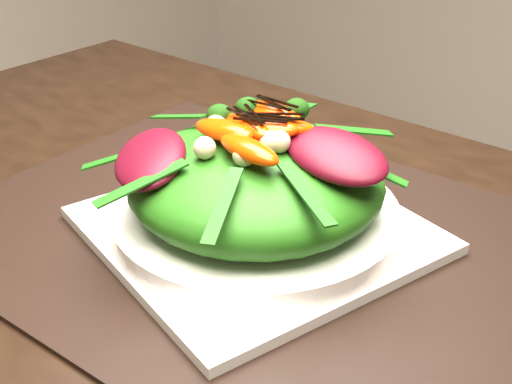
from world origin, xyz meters
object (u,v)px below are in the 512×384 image
Objects in this scene: plate_base at (256,230)px; orange_segment at (270,128)px; salad_bowl at (256,216)px; lettuce_mound at (256,181)px; placemat at (256,237)px.

plate_base is 4.19× the size of orange_segment.
orange_segment reaches higher than plate_base.
salad_bowl is 0.04m from lettuce_mound.
placemat is at bearing 0.00° from plate_base.
lettuce_mound reaches higher than plate_base.
salad_bowl is at bearing -106.03° from orange_segment.
plate_base is at bearing -106.03° from orange_segment.
placemat is 8.75× the size of orange_segment.
lettuce_mound is at bearing 45.00° from salad_bowl.
orange_segment is (0.00, 0.01, 0.08)m from salad_bowl.
placemat is 0.06m from lettuce_mound.
orange_segment is at bearing 73.97° from lettuce_mound.
lettuce_mound is (0.00, 0.00, 0.06)m from placemat.
salad_bowl is 0.08m from orange_segment.
salad_bowl is 4.06× the size of orange_segment.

